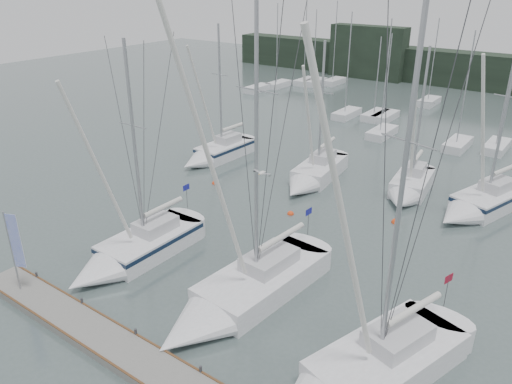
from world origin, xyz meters
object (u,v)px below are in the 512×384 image
sailboat_near_center (232,300)px  sailboat_mid_d (478,205)px  sailboat_mid_b (312,176)px  buoy_b (396,223)px  sailboat_near_left (129,254)px  sailboat_mid_c (408,189)px  buoy_c (215,184)px  sailboat_near_right (351,383)px  dock_banner (14,245)px  buoy_a (290,214)px  sailboat_mid_a (215,154)px

sailboat_near_center → sailboat_mid_d: (7.11, 18.86, 0.05)m
sailboat_mid_b → buoy_b: (8.13, -2.61, -0.59)m
sailboat_near_left → sailboat_mid_b: (2.54, 16.80, -0.02)m
sailboat_near_center → sailboat_mid_d: bearing=74.2°
sailboat_near_center → sailboat_mid_b: 17.49m
sailboat_mid_c → buoy_c: (-13.49, -6.74, -0.60)m
sailboat_near_right → sailboat_mid_d: sailboat_near_right is taller
sailboat_near_right → buoy_c: size_ratio=36.21×
dock_banner → sailboat_near_left: bearing=45.1°
sailboat_near_center → buoy_a: sailboat_near_center is taller
sailboat_mid_d → dock_banner: sailboat_mid_d is taller
sailboat_near_center → buoy_c: (-11.40, 12.05, -0.61)m
sailboat_near_left → sailboat_mid_c: (9.74, 18.87, -0.01)m
sailboat_near_center → sailboat_near_right: 7.46m
sailboat_near_center → sailboat_mid_a: bearing=137.6°
sailboat_mid_d → sailboat_mid_a: bearing=-155.7°
sailboat_mid_c → buoy_b: sailboat_mid_c is taller
sailboat_mid_b → sailboat_mid_c: (7.20, 2.07, 0.01)m
sailboat_mid_a → dock_banner: (5.31, -21.65, 2.45)m
sailboat_near_center → buoy_c: sailboat_near_center is taller
sailboat_near_center → buoy_a: size_ratio=39.38×
sailboat_mid_b → sailboat_mid_c: 7.49m
buoy_b → sailboat_mid_d: bearing=49.2°
sailboat_near_left → sailboat_mid_b: 16.99m
sailboat_near_left → buoy_a: 11.83m
sailboat_mid_b → sailboat_mid_d: size_ratio=0.87×
sailboat_mid_d → buoy_b: sailboat_mid_d is taller
sailboat_near_right → sailboat_mid_b: (-12.42, 18.21, -0.03)m
buoy_a → buoy_b: (6.50, 3.14, 0.00)m
buoy_a → sailboat_mid_d: bearing=36.6°
dock_banner → buoy_a: bearing=44.7°
sailboat_mid_b → buoy_b: 8.56m
sailboat_near_right → sailboat_mid_a: 28.41m
sailboat_mid_b → buoy_c: bearing=-149.8°
sailboat_mid_a → dock_banner: bearing=-73.6°
buoy_c → buoy_b: bearing=8.1°
sailboat_near_left → sailboat_near_center: (7.66, 0.08, -0.01)m
sailboat_near_center → buoy_b: 14.44m
sailboat_mid_d → sailboat_mid_b: bearing=-152.7°
sailboat_mid_a → buoy_c: bearing=-46.9°
sailboat_mid_b → buoy_a: bearing=-80.6°
sailboat_mid_d → sailboat_near_left: bearing=-110.5°
sailboat_near_left → buoy_b: sailboat_near_left is taller
sailboat_near_left → buoy_c: 12.71m
sailboat_mid_d → buoy_a: 13.22m
sailboat_mid_a → buoy_b: 18.08m
sailboat_mid_b → dock_banner: bearing=-107.9°
sailboat_mid_a → buoy_a: size_ratio=26.78×
buoy_c → sailboat_mid_a: bearing=130.5°
sailboat_near_right → dock_banner: (-16.93, -3.98, 2.46)m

